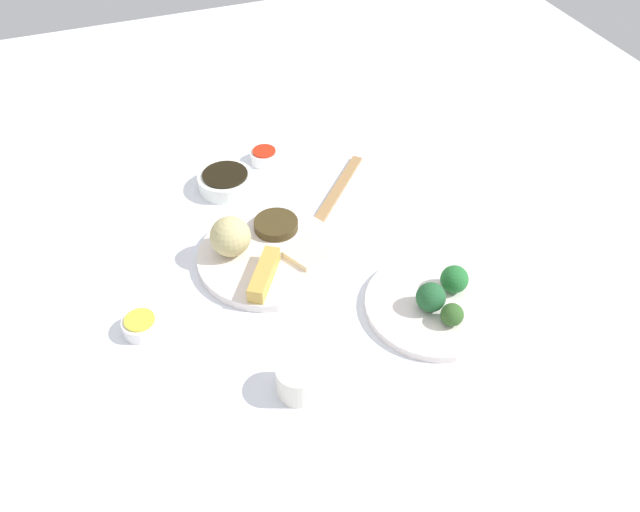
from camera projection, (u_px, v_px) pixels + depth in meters
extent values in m
cube|color=white|center=(287.00, 259.00, 1.21)|extent=(2.20, 2.20, 0.02)
cylinder|color=white|center=(270.00, 257.00, 1.18)|extent=(0.26, 0.26, 0.02)
sphere|color=tan|center=(230.00, 236.00, 1.16)|extent=(0.07, 0.07, 0.07)
cube|color=gold|center=(264.00, 274.00, 1.12)|extent=(0.08, 0.11, 0.03)
cube|color=beige|center=(307.00, 253.00, 1.17)|extent=(0.09, 0.08, 0.01)
cylinder|color=#3F3217|center=(274.00, 225.00, 1.22)|extent=(0.08, 0.08, 0.02)
cylinder|color=white|center=(434.00, 305.00, 1.10)|extent=(0.23, 0.23, 0.01)
sphere|color=#21582E|center=(431.00, 297.00, 1.07)|extent=(0.05, 0.05, 0.05)
sphere|color=#226B2F|center=(454.00, 279.00, 1.10)|extent=(0.05, 0.05, 0.05)
sphere|color=#305924|center=(452.00, 315.00, 1.05)|extent=(0.04, 0.04, 0.04)
cylinder|color=white|center=(226.00, 182.00, 1.33)|extent=(0.11, 0.11, 0.03)
cylinder|color=black|center=(225.00, 175.00, 1.32)|extent=(0.09, 0.09, 0.00)
cylinder|color=white|center=(141.00, 326.00, 1.06)|extent=(0.06, 0.06, 0.02)
cylinder|color=gold|center=(139.00, 320.00, 1.05)|extent=(0.05, 0.05, 0.00)
cylinder|color=white|center=(264.00, 157.00, 1.40)|extent=(0.06, 0.06, 0.02)
cylinder|color=red|center=(264.00, 151.00, 1.39)|extent=(0.05, 0.05, 0.00)
cylinder|color=white|center=(299.00, 380.00, 0.97)|extent=(0.07, 0.07, 0.05)
cube|color=#9F7648|center=(338.00, 189.00, 1.33)|extent=(0.17, 0.19, 0.01)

